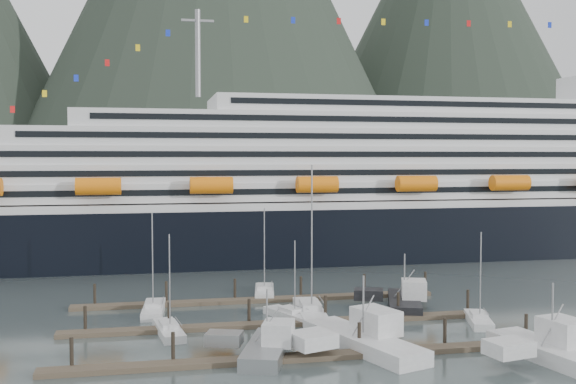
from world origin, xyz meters
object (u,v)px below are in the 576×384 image
at_px(sailboat_c, 291,316).
at_px(trawler_e, 403,301).
at_px(sailboat_b, 169,331).
at_px(trawler_c, 362,339).
at_px(sailboat_d, 310,312).
at_px(trawler_d, 550,350).
at_px(sailboat_e, 154,310).
at_px(trawler_b, 266,347).
at_px(sailboat_h, 479,320).
at_px(sailboat_f, 264,292).
at_px(cruise_ship, 401,193).

distance_m(sailboat_c, trawler_e, 15.26).
bearing_deg(sailboat_b, trawler_c, -125.29).
xyz_separation_m(sailboat_d, trawler_c, (1.76, -14.64, 0.53)).
height_order(sailboat_c, trawler_d, sailboat_c).
relative_size(sailboat_e, trawler_b, 1.11).
relative_size(sailboat_b, trawler_c, 0.69).
bearing_deg(sailboat_h, sailboat_e, 88.48).
xyz_separation_m(sailboat_d, sailboat_f, (-3.36, 13.20, -0.05)).
distance_m(sailboat_b, sailboat_d, 17.65).
distance_m(sailboat_d, trawler_e, 12.60).
distance_m(cruise_ship, sailboat_e, 65.75).
bearing_deg(trawler_d, sailboat_c, 32.44).
bearing_deg(sailboat_d, trawler_e, -76.49).
bearing_deg(sailboat_h, sailboat_d, 85.66).
bearing_deg(cruise_ship, sailboat_d, -122.09).
bearing_deg(trawler_c, sailboat_f, -8.64).
distance_m(sailboat_b, trawler_c, 21.07).
relative_size(cruise_ship, sailboat_d, 11.16).
height_order(sailboat_e, sailboat_f, sailboat_e).
height_order(sailboat_f, trawler_c, sailboat_f).
relative_size(sailboat_d, sailboat_f, 1.49).
xyz_separation_m(sailboat_c, trawler_d, (20.58, -21.06, 0.62)).
height_order(sailboat_e, trawler_c, sailboat_e).
relative_size(sailboat_b, sailboat_c, 1.16).
bearing_deg(sailboat_h, trawler_d, -162.69).
distance_m(sailboat_b, sailboat_f, 22.66).
bearing_deg(sailboat_c, sailboat_f, -20.89).
xyz_separation_m(cruise_ship, trawler_b, (-38.21, -63.17, -11.12)).
relative_size(sailboat_h, trawler_c, 0.67).
xyz_separation_m(sailboat_b, sailboat_f, (13.58, 18.14, 0.02)).
bearing_deg(cruise_ship, trawler_c, -114.36).
bearing_deg(sailboat_f, trawler_d, -138.98).
relative_size(sailboat_c, trawler_e, 0.79).
relative_size(cruise_ship, trawler_c, 12.79).
xyz_separation_m(sailboat_b, trawler_b, (8.92, -10.07, 0.52)).
distance_m(trawler_c, trawler_e, 19.49).
bearing_deg(trawler_b, sailboat_h, -55.15).
relative_size(sailboat_e, trawler_d, 0.91).
bearing_deg(sailboat_b, sailboat_e, 0.54).
bearing_deg(trawler_c, sailboat_b, 43.54).
relative_size(sailboat_h, trawler_b, 0.95).
relative_size(sailboat_b, trawler_d, 0.80).
distance_m(sailboat_f, trawler_e, 19.63).
relative_size(sailboat_h, trawler_e, 0.89).
height_order(sailboat_c, sailboat_e, sailboat_e).
bearing_deg(trawler_b, trawler_d, -85.97).
bearing_deg(sailboat_c, sailboat_h, -131.93).
height_order(trawler_b, trawler_c, trawler_c).
relative_size(trawler_b, trawler_c, 0.71).
distance_m(sailboat_b, trawler_b, 13.47).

